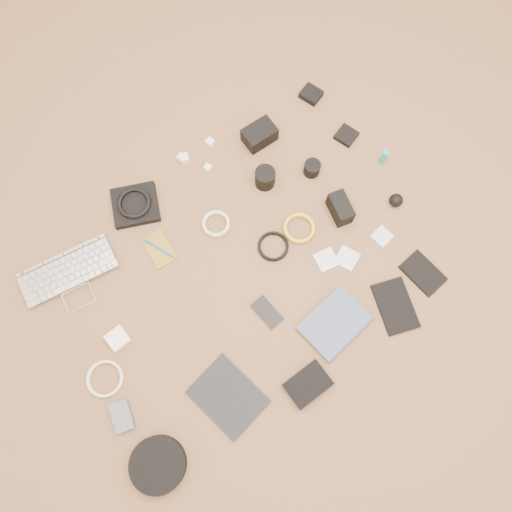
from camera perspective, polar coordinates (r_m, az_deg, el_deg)
room_shell at (r=0.74m, az=-3.00°, el=24.70°), size 4.04×4.04×2.58m
laptop at (r=1.96m, az=-20.15°, el=-2.93°), size 0.39×0.30×0.03m
headphone_pouch at (r=1.99m, az=-13.61°, el=5.66°), size 0.22×0.22×0.03m
headphones at (r=1.97m, az=-13.77°, el=5.92°), size 0.15×0.15×0.02m
charger_a at (r=2.04m, az=-8.16°, el=10.98°), size 0.04×0.04×0.03m
charger_b at (r=2.05m, az=-8.49°, el=11.05°), size 0.04×0.04×0.03m
charger_c at (r=2.07m, az=-5.27°, el=12.80°), size 0.04×0.04×0.03m
charger_d at (r=2.01m, az=-5.53°, el=9.99°), size 0.03×0.03×0.02m
dslr_camera at (r=2.05m, az=0.40°, el=13.69°), size 0.13×0.09×0.07m
lens_pouch at (r=2.19m, az=6.32°, el=17.89°), size 0.09×0.10×0.03m
notebook_olive at (r=1.92m, az=-10.98°, el=0.77°), size 0.10×0.14×0.01m
pen_blue at (r=1.92m, az=-11.02°, el=0.84°), size 0.06×0.13×0.01m
cable_white_a at (r=1.92m, az=-4.57°, el=3.64°), size 0.14×0.14×0.01m
lens_a at (r=1.95m, az=1.04°, el=8.93°), size 0.10×0.10×0.08m
lens_b at (r=2.00m, az=6.42°, el=9.94°), size 0.08×0.08×0.06m
card_reader at (r=2.11m, az=10.29°, el=13.40°), size 0.10×0.10×0.02m
power_brick at (r=1.87m, az=-15.50°, el=-9.09°), size 0.07×0.07×0.03m
cable_white_b at (r=1.88m, az=-16.83°, el=-13.28°), size 0.15×0.15×0.01m
cable_black at (r=1.89m, az=1.98°, el=1.07°), size 0.15×0.15×0.01m
cable_yellow at (r=1.92m, az=4.94°, el=3.10°), size 0.16×0.16×0.01m
flash at (r=1.93m, az=9.60°, el=5.39°), size 0.09×0.13×0.09m
lens_cleaner at (r=2.06m, az=14.42°, el=10.90°), size 0.02×0.02×0.08m
battery_charger at (r=1.85m, az=-15.05°, el=-17.30°), size 0.09×0.11×0.03m
tablet at (r=1.80m, az=-3.22°, el=-15.74°), size 0.22×0.27×0.01m
phone at (r=1.83m, az=1.27°, el=-6.45°), size 0.07×0.12×0.01m
filter_case_left at (r=1.89m, az=8.01°, el=-0.43°), size 0.09×0.09×0.01m
filter_case_mid at (r=1.91m, az=10.36°, el=-0.26°), size 0.10×0.10×0.01m
filter_case_right at (r=1.96m, az=14.20°, el=2.18°), size 0.07×0.07×0.01m
air_blower at (r=2.01m, az=15.71°, el=6.15°), size 0.06×0.06×0.05m
headphone_case at (r=1.82m, az=-11.12°, el=-22.35°), size 0.24×0.24×0.05m
drive_case at (r=1.80m, az=5.94°, el=-14.37°), size 0.15×0.11×0.04m
paperback at (r=1.84m, az=10.91°, el=-9.48°), size 0.25×0.20×0.02m
notebook_black_a at (r=1.90m, az=15.63°, el=-5.54°), size 0.18×0.23×0.01m
notebook_black_b at (r=1.96m, az=18.53°, el=-1.86°), size 0.12×0.17×0.01m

